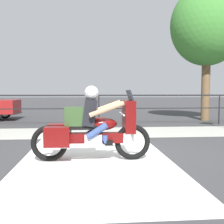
% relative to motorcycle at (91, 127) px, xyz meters
% --- Properties ---
extents(ground_plane, '(120.00, 120.00, 0.00)m').
position_rel_motorcycle_xyz_m(ground_plane, '(0.38, 0.47, -0.68)').
color(ground_plane, '#38383A').
extents(sidewalk_band, '(44.00, 2.40, 0.01)m').
position_rel_motorcycle_xyz_m(sidewalk_band, '(0.38, 3.87, -0.67)').
color(sidewalk_band, '#A8A59E').
rests_on(sidewalk_band, ground).
extents(crosswalk_band, '(3.02, 6.00, 0.01)m').
position_rel_motorcycle_xyz_m(crosswalk_band, '(0.09, 0.27, -0.67)').
color(crosswalk_band, silver).
rests_on(crosswalk_band, ground).
extents(fence_railing, '(36.00, 0.05, 1.26)m').
position_rel_motorcycle_xyz_m(fence_railing, '(0.38, 5.83, 0.31)').
color(fence_railing, black).
rests_on(fence_railing, ground).
extents(motorcycle, '(2.40, 0.76, 1.51)m').
position_rel_motorcycle_xyz_m(motorcycle, '(0.00, 0.00, 0.00)').
color(motorcycle, black).
rests_on(motorcycle, ground).
extents(tree_behind_sign, '(3.43, 3.43, 6.39)m').
position_rel_motorcycle_xyz_m(tree_behind_sign, '(5.56, 7.44, 3.79)').
color(tree_behind_sign, brown).
rests_on(tree_behind_sign, ground).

